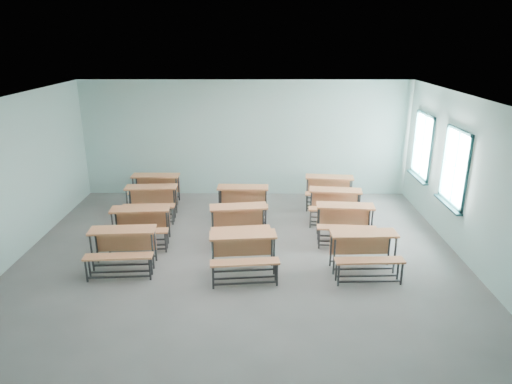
% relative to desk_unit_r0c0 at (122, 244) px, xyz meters
% --- Properties ---
extents(room, '(9.04, 8.04, 3.24)m').
position_rel_desk_unit_r0c0_xyz_m(room, '(2.32, 0.53, 1.07)').
color(room, slate).
rests_on(room, ground).
extents(desk_unit_r0c0, '(1.31, 0.93, 0.78)m').
position_rel_desk_unit_r0c0_xyz_m(desk_unit_r0c0, '(0.00, 0.00, 0.00)').
color(desk_unit_r0c0, '#C97648').
rests_on(desk_unit_r0c0, ground).
extents(desk_unit_r0c1, '(1.33, 0.96, 0.78)m').
position_rel_desk_unit_r0c0_xyz_m(desk_unit_r0c1, '(2.33, -0.21, 0.00)').
color(desk_unit_r0c1, '#C97648').
rests_on(desk_unit_r0c1, ground).
extents(desk_unit_r0c2, '(1.29, 0.90, 0.78)m').
position_rel_desk_unit_r0c0_xyz_m(desk_unit_r0c2, '(4.60, -0.12, 0.00)').
color(desk_unit_r0c2, '#C97648').
rests_on(desk_unit_r0c2, ground).
extents(desk_unit_r1c0, '(1.32, 0.95, 0.78)m').
position_rel_desk_unit_r0c0_xyz_m(desk_unit_r1c0, '(0.06, 1.13, 0.00)').
color(desk_unit_r1c0, '#C97648').
rests_on(desk_unit_r1c0, ground).
extents(desk_unit_r1c1, '(1.35, 1.00, 0.78)m').
position_rel_desk_unit_r0c0_xyz_m(desk_unit_r1c1, '(2.18, 1.28, 0.00)').
color(desk_unit_r1c1, '#C97648').
rests_on(desk_unit_r1c1, ground).
extents(desk_unit_r1c2, '(1.31, 0.93, 0.78)m').
position_rel_desk_unit_r0c0_xyz_m(desk_unit_r1c2, '(4.50, 1.36, 0.00)').
color(desk_unit_r1c2, '#C97648').
rests_on(desk_unit_r1c2, ground).
extents(desk_unit_r2c0, '(1.30, 0.91, 0.78)m').
position_rel_desk_unit_r0c0_xyz_m(desk_unit_r2c0, '(-0.05, 2.63, 0.00)').
color(desk_unit_r2c0, '#C97648').
rests_on(desk_unit_r2c0, ground).
extents(desk_unit_r2c1, '(1.27, 0.87, 0.78)m').
position_rel_desk_unit_r0c0_xyz_m(desk_unit_r2c1, '(2.21, 2.64, 0.00)').
color(desk_unit_r2c1, '#C97648').
rests_on(desk_unit_r2c1, ground).
extents(desk_unit_r2c2, '(1.34, 0.99, 0.78)m').
position_rel_desk_unit_r0c0_xyz_m(desk_unit_r2c2, '(4.45, 2.43, 0.00)').
color(desk_unit_r2c2, '#C97648').
rests_on(desk_unit_r2c2, ground).
extents(desk_unit_r3c0, '(1.25, 0.84, 0.78)m').
position_rel_desk_unit_r0c0_xyz_m(desk_unit_r3c0, '(-0.16, 3.61, 0.00)').
color(desk_unit_r3c0, '#C97648').
rests_on(desk_unit_r3c0, ground).
extents(desk_unit_r3c2, '(1.33, 0.96, 0.78)m').
position_rel_desk_unit_r0c0_xyz_m(desk_unit_r3c2, '(4.46, 3.52, 0.00)').
color(desk_unit_r3c2, '#C97648').
rests_on(desk_unit_r3c2, ground).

